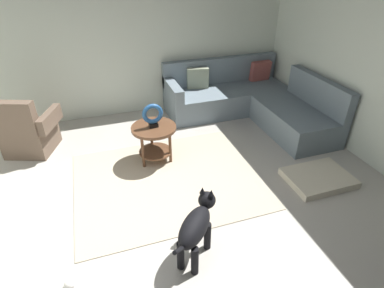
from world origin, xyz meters
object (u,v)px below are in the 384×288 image
Objects in this scene: dog at (196,226)px; dog_toy_ball at (69,284)px; sectional_couch at (250,102)px; armchair at (27,132)px; side_table at (154,135)px; dog_bed_mat at (318,178)px; torus_sculpture at (153,115)px.

dog_toy_ball is at bearing -138.04° from dog.
armchair is at bearing -179.64° from sectional_couch.
side_table is 1.69m from dog.
armchair reaches higher than dog_bed_mat.
torus_sculpture reaches higher than dog_bed_mat.
dog is (0.01, -1.69, -0.33)m from torus_sculpture.
torus_sculpture is 0.49× the size of dog.
side_table is 2.21m from dog_bed_mat.
dog_bed_mat is at bearing -8.31° from armchair.
dog is (-1.85, -0.58, 0.33)m from dog_bed_mat.
dog_bed_mat is 1.97m from dog.
sectional_couch is at bearing 23.86° from torus_sculpture.
torus_sculpture is at bearing 55.73° from dog_toy_ball.
dog_toy_ball is at bearing -169.23° from dog_bed_mat.
armchair is 1.89m from torus_sculpture.
armchair is 1.20× the size of dog_bed_mat.
armchair reaches higher than side_table.
dog_toy_ball is (-3.02, -0.57, 0.00)m from dog_bed_mat.
sectional_couch is at bearing 23.86° from side_table.
sectional_couch reaches higher than torus_sculpture.
side_table is 1.84× the size of torus_sculpture.
armchair is 1.60× the size of side_table.
torus_sculpture is 0.41× the size of dog_bed_mat.
dog_toy_ball is at bearing -124.27° from side_table.
dog is at bearing -35.83° from armchair.
dog_bed_mat is (3.54, -1.92, -0.28)m from armchair.
side_table is at bearing -5.62° from armchair.
dog_toy_ball is (-1.16, 0.00, -0.33)m from dog.
dog is at bearing -89.50° from side_table.
torus_sculpture reaches higher than dog_toy_ball.
torus_sculpture reaches higher than dog.
dog is at bearing -0.15° from dog_toy_ball.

